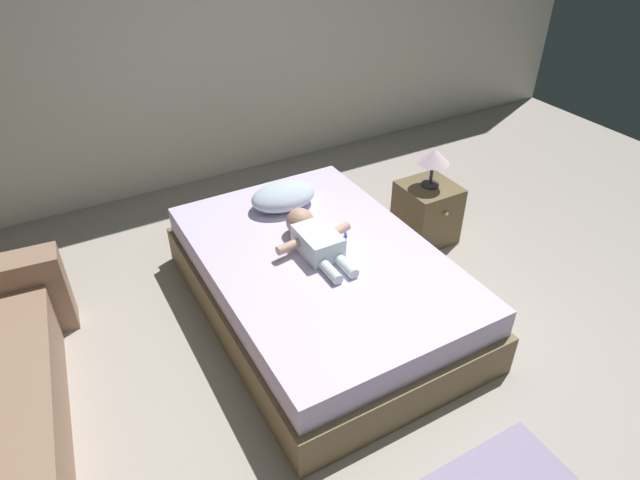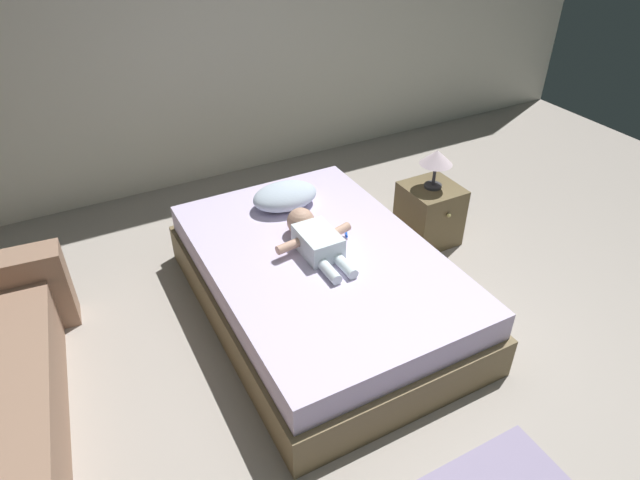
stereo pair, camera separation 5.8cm
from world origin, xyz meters
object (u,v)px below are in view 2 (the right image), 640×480
object	(u,v)px
bed	(320,282)
nightstand	(429,214)
toothbrush	(346,230)
lamp	(436,159)
pillow	(285,196)
baby	(314,237)

from	to	relation	value
bed	nightstand	size ratio (longest dim) A/B	4.41
toothbrush	lamp	size ratio (longest dim) A/B	0.46
pillow	toothbrush	distance (m)	0.51
baby	nightstand	world-z (taller)	baby
pillow	nightstand	xyz separation A→B (m)	(1.04, -0.28, -0.29)
baby	lamp	distance (m)	1.13
baby	lamp	xyz separation A→B (m)	(1.09, 0.24, 0.16)
baby	toothbrush	world-z (taller)	baby
lamp	bed	bearing A→B (deg)	-163.94
pillow	baby	bearing A→B (deg)	-95.91
pillow	lamp	distance (m)	1.09
nightstand	lamp	distance (m)	0.45
pillow	lamp	xyz separation A→B (m)	(1.04, -0.28, 0.16)
baby	toothbrush	bearing A→B (deg)	12.91
lamp	toothbrush	bearing A→B (deg)	-167.93
nightstand	toothbrush	bearing A→B (deg)	-167.94
toothbrush	baby	bearing A→B (deg)	-167.09
toothbrush	lamp	world-z (taller)	lamp
bed	baby	distance (m)	0.31
bed	toothbrush	distance (m)	0.38
baby	toothbrush	xyz separation A→B (m)	(0.26, 0.06, -0.07)
pillow	lamp	world-z (taller)	lamp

